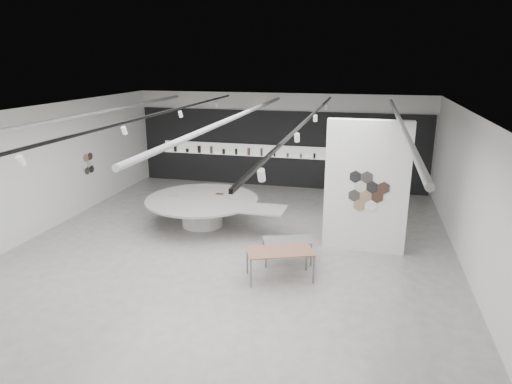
% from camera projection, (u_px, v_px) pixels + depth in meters
% --- Properties ---
extents(room, '(12.02, 14.02, 3.82)m').
position_uv_depth(room, '(227.00, 178.00, 12.01)').
color(room, '#A5A09B').
rests_on(room, ground).
extents(back_wall_display, '(11.80, 0.27, 3.10)m').
position_uv_depth(back_wall_display, '(278.00, 149.00, 18.63)').
color(back_wall_display, black).
rests_on(back_wall_display, ground).
extents(partition_column, '(2.20, 0.38, 3.60)m').
position_uv_depth(partition_column, '(366.00, 187.00, 12.20)').
color(partition_column, white).
rests_on(partition_column, ground).
extents(display_island, '(4.54, 3.58, 0.90)m').
position_uv_depth(display_island, '(204.00, 208.00, 14.35)').
color(display_island, white).
rests_on(display_island, ground).
extents(sample_table_wood, '(1.74, 1.30, 0.73)m').
position_uv_depth(sample_table_wood, '(280.00, 253.00, 10.83)').
color(sample_table_wood, '#8C5E48').
rests_on(sample_table_wood, ground).
extents(sample_table_stone, '(1.36, 0.99, 0.63)m').
position_uv_depth(sample_table_stone, '(287.00, 242.00, 11.74)').
color(sample_table_stone, slate).
rests_on(sample_table_stone, ground).
extents(kitchen_counter, '(1.83, 0.86, 1.39)m').
position_uv_depth(kitchen_counter, '(348.00, 181.00, 17.87)').
color(kitchen_counter, white).
rests_on(kitchen_counter, ground).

